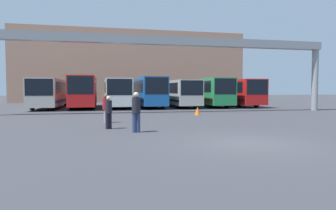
% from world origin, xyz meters
% --- Properties ---
extents(ground_plane, '(200.00, 200.00, 0.00)m').
position_xyz_m(ground_plane, '(0.00, 0.00, 0.00)').
color(ground_plane, '#38383D').
extents(building_backdrop, '(38.03, 12.00, 11.77)m').
position_xyz_m(building_backdrop, '(0.00, 44.69, 5.89)').
color(building_backdrop, tan).
rests_on(building_backdrop, ground).
extents(overhead_gantry, '(30.05, 0.80, 6.45)m').
position_xyz_m(overhead_gantry, '(0.00, 15.03, 5.46)').
color(overhead_gantry, gray).
rests_on(overhead_gantry, ground).
extents(bus_slot_0, '(2.61, 11.57, 3.05)m').
position_xyz_m(bus_slot_0, '(-10.61, 24.20, 1.76)').
color(bus_slot_0, beige).
rests_on(bus_slot_0, ground).
extents(bus_slot_1, '(2.54, 11.01, 3.32)m').
position_xyz_m(bus_slot_1, '(-7.07, 23.92, 1.91)').
color(bus_slot_1, red).
rests_on(bus_slot_1, ground).
extents(bus_slot_2, '(2.58, 11.10, 3.09)m').
position_xyz_m(bus_slot_2, '(-3.54, 23.97, 1.78)').
color(bus_slot_2, silver).
rests_on(bus_slot_2, ground).
extents(bus_slot_3, '(2.49, 10.74, 3.27)m').
position_xyz_m(bus_slot_3, '(0.00, 23.79, 1.88)').
color(bus_slot_3, '#1959A5').
rests_on(bus_slot_3, ground).
extents(bus_slot_4, '(2.54, 10.95, 3.00)m').
position_xyz_m(bus_slot_4, '(3.54, 23.90, 1.73)').
color(bus_slot_4, beige).
rests_on(bus_slot_4, ground).
extents(bus_slot_5, '(2.57, 10.44, 3.21)m').
position_xyz_m(bus_slot_5, '(7.07, 23.64, 1.85)').
color(bus_slot_5, '#268C4C').
rests_on(bus_slot_5, ground).
extents(bus_slot_6, '(2.60, 10.31, 3.11)m').
position_xyz_m(bus_slot_6, '(10.61, 23.57, 1.79)').
color(bus_slot_6, red).
rests_on(bus_slot_6, ground).
extents(pedestrian_mid_right, '(0.38, 0.38, 1.85)m').
position_xyz_m(pedestrian_mid_right, '(-3.66, 3.74, 0.98)').
color(pedestrian_mid_right, navy).
rests_on(pedestrian_mid_right, ground).
extents(pedestrian_near_center, '(0.34, 0.34, 1.64)m').
position_xyz_m(pedestrian_near_center, '(-4.87, 5.26, 0.87)').
color(pedestrian_near_center, black).
rests_on(pedestrian_near_center, ground).
extents(pedestrian_near_right, '(0.35, 0.35, 1.67)m').
position_xyz_m(pedestrian_near_right, '(-4.98, 8.17, 0.89)').
color(pedestrian_near_right, gray).
rests_on(pedestrian_near_right, ground).
extents(traffic_cone, '(0.47, 0.47, 0.64)m').
position_xyz_m(traffic_cone, '(2.05, 12.19, 0.32)').
color(traffic_cone, orange).
rests_on(traffic_cone, ground).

